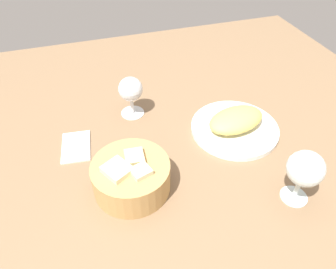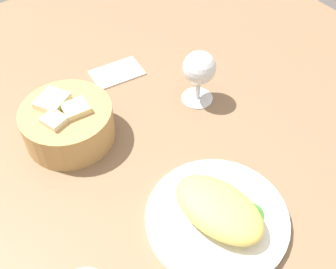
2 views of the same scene
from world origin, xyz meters
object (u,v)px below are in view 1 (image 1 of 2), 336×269
object	(u,v)px
bread_basket	(131,176)
wine_glass_near	(131,91)
folded_napkin	(76,146)
plate	(234,128)
wine_glass_far	(305,170)

from	to	relation	value
bread_basket	wine_glass_near	bearing A→B (deg)	-103.09
wine_glass_near	folded_napkin	world-z (taller)	wine_glass_near
folded_napkin	bread_basket	bearing A→B (deg)	38.86
folded_napkin	plate	bearing A→B (deg)	87.82
wine_glass_near	folded_napkin	size ratio (longest dim) A/B	1.05
plate	wine_glass_near	size ratio (longest dim) A/B	2.00
wine_glass_near	wine_glass_far	world-z (taller)	wine_glass_far
plate	bread_basket	world-z (taller)	bread_basket
plate	wine_glass_far	bearing A→B (deg)	95.78
plate	wine_glass_far	distance (cm)	25.23
bread_basket	wine_glass_near	size ratio (longest dim) A/B	1.46
wine_glass_near	wine_glass_far	size ratio (longest dim) A/B	0.90
bread_basket	plate	bearing A→B (deg)	-160.72
plate	wine_glass_far	xyz separation A→B (cm)	(-2.41, 23.80, 8.02)
folded_napkin	wine_glass_far	bearing A→B (deg)	61.85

